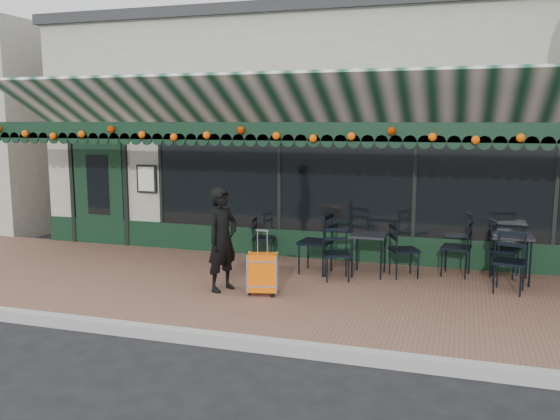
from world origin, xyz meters
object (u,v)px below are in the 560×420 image
(chair_a_left, at_px, (456,248))
(chair_b_right, at_px, (404,251))
(cafe_table_b, at_px, (369,238))
(chair_a_front, at_px, (510,263))
(cafe_table_a, at_px, (512,239))
(suitcase, at_px, (263,273))
(chair_solo, at_px, (264,239))
(woman, at_px, (222,240))
(chair_b_left, at_px, (315,243))
(chair_a_right, at_px, (505,251))
(chair_b_front, at_px, (337,255))

(chair_a_left, xyz_separation_m, chair_b_right, (-0.79, -0.34, -0.02))
(cafe_table_b, height_order, chair_a_front, chair_a_front)
(cafe_table_a, relative_size, cafe_table_b, 1.10)
(suitcase, relative_size, chair_solo, 1.22)
(woman, xyz_separation_m, chair_a_left, (3.25, 1.89, -0.31))
(suitcase, relative_size, chair_b_right, 1.10)
(chair_b_right, distance_m, chair_solo, 2.56)
(cafe_table_a, height_order, chair_b_right, chair_b_right)
(woman, xyz_separation_m, cafe_table_a, (4.08, 1.76, -0.09))
(cafe_table_a, height_order, chair_a_front, chair_a_front)
(cafe_table_a, relative_size, chair_solo, 0.96)
(chair_b_left, bearing_deg, chair_a_right, 108.86)
(cafe_table_a, distance_m, chair_a_left, 0.86)
(chair_a_front, xyz_separation_m, chair_solo, (-4.06, 0.86, -0.06))
(chair_a_left, relative_size, chair_solo, 1.17)
(chair_b_left, bearing_deg, chair_solo, -113.28)
(woman, bearing_deg, cafe_table_b, -30.29)
(woman, xyz_separation_m, chair_a_front, (4.01, 1.14, -0.32))
(chair_b_left, xyz_separation_m, chair_solo, (-1.10, 0.62, -0.12))
(woman, relative_size, suitcase, 1.61)
(cafe_table_a, xyz_separation_m, chair_b_left, (-3.02, -0.38, -0.17))
(suitcase, relative_size, cafe_table_a, 1.27)
(chair_a_front, xyz_separation_m, chair_b_left, (-2.95, 0.24, 0.06))
(chair_a_right, xyz_separation_m, chair_b_front, (-2.51, -0.99, -0.01))
(cafe_table_b, height_order, chair_b_front, chair_b_front)
(chair_a_left, distance_m, chair_b_left, 2.26)
(chair_b_right, distance_m, chair_b_front, 1.10)
(cafe_table_b, relative_size, chair_a_right, 0.80)
(woman, relative_size, cafe_table_b, 2.25)
(woman, distance_m, chair_solo, 2.04)
(woman, bearing_deg, chair_b_right, -36.28)
(suitcase, distance_m, chair_b_right, 2.44)
(suitcase, distance_m, chair_a_right, 3.96)
(chair_b_front, bearing_deg, suitcase, -145.42)
(chair_a_left, xyz_separation_m, chair_b_front, (-1.77, -0.83, -0.04))
(woman, relative_size, chair_b_right, 1.77)
(cafe_table_a, relative_size, chair_a_left, 0.82)
(chair_a_right, relative_size, chair_b_front, 1.03)
(suitcase, distance_m, cafe_table_a, 3.90)
(woman, xyz_separation_m, cafe_table_b, (1.91, 1.50, -0.15))
(woman, height_order, chair_b_right, woman)
(chair_a_left, bearing_deg, chair_solo, -83.28)
(woman, xyz_separation_m, chair_solo, (-0.05, 2.00, -0.37))
(chair_a_front, distance_m, chair_b_right, 1.60)
(chair_b_right, bearing_deg, chair_b_left, 72.70)
(chair_b_right, relative_size, chair_b_front, 1.05)
(woman, distance_m, chair_b_front, 1.85)
(chair_b_left, distance_m, chair_b_front, 0.55)
(suitcase, height_order, chair_b_left, chair_b_left)
(chair_a_left, bearing_deg, woman, -51.21)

